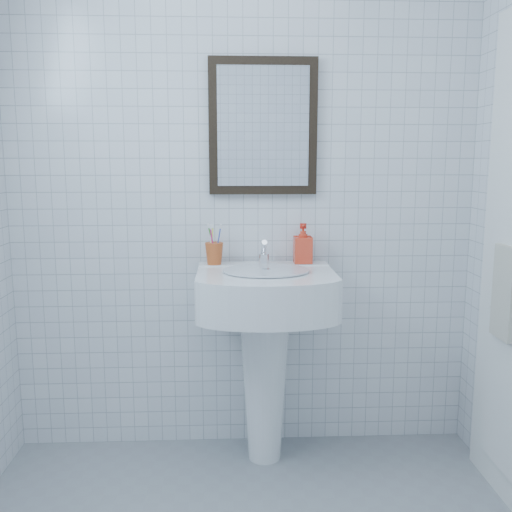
{
  "coord_description": "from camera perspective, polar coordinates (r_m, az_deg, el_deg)",
  "views": [
    {
      "loc": [
        -0.07,
        -1.5,
        1.4
      ],
      "look_at": [
        0.04,
        0.86,
        1.0
      ],
      "focal_mm": 40.0,
      "sensor_mm": 36.0,
      "label": 1
    }
  ],
  "objects": [
    {
      "name": "wall_mirror",
      "position": [
        2.69,
        0.7,
        12.81
      ],
      "size": [
        0.5,
        0.04,
        0.62
      ],
      "color": "black",
      "rests_on": "wall_back"
    },
    {
      "name": "washbasin",
      "position": [
        2.61,
        0.91,
        -7.7
      ],
      "size": [
        0.6,
        0.44,
        0.93
      ],
      "color": "white",
      "rests_on": "ground"
    },
    {
      "name": "wall_back",
      "position": [
        2.7,
        -1.26,
        6.43
      ],
      "size": [
        2.2,
        0.02,
        2.5
      ],
      "primitive_type": "cube",
      "color": "white",
      "rests_on": "ground"
    },
    {
      "name": "hand_towel",
      "position": [
        2.51,
        23.6,
        -3.38
      ],
      "size": [
        0.03,
        0.16,
        0.38
      ],
      "primitive_type": "cube",
      "color": "beige",
      "rests_on": "towel_ring"
    },
    {
      "name": "soap_dispenser",
      "position": [
        2.67,
        4.71,
        1.26
      ],
      "size": [
        0.08,
        0.09,
        0.18
      ],
      "primitive_type": "imported",
      "rotation": [
        0.0,
        0.0,
        -0.01
      ],
      "color": "red",
      "rests_on": "washbasin"
    },
    {
      "name": "faucet",
      "position": [
        2.64,
        0.78,
        0.19
      ],
      "size": [
        0.05,
        0.11,
        0.12
      ],
      "color": "silver",
      "rests_on": "washbasin"
    },
    {
      "name": "toothbrush_cup",
      "position": [
        2.64,
        -4.2,
        0.25
      ],
      "size": [
        0.09,
        0.09,
        0.1
      ],
      "primitive_type": null,
      "rotation": [
        0.0,
        0.0,
        -0.07
      ],
      "color": "#C55222",
      "rests_on": "washbasin"
    },
    {
      "name": "wall_front",
      "position": [
        0.34,
        9.37,
        -16.07
      ],
      "size": [
        2.2,
        0.02,
        2.5
      ],
      "primitive_type": "cube",
      "color": "white",
      "rests_on": "ground"
    }
  ]
}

